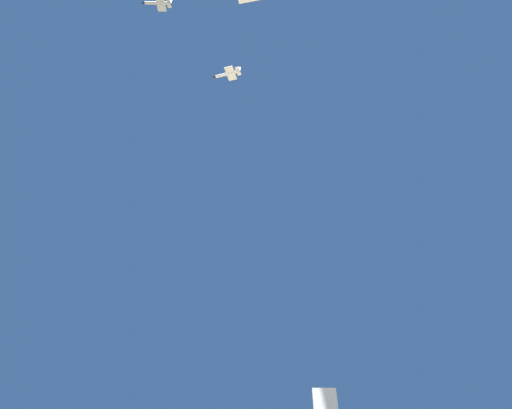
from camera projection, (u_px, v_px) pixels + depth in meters
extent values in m
cube|color=white|center=(325.00, 404.00, 92.44)|extent=(6.42, 0.84, 7.60)
cylinder|color=silver|center=(228.00, 74.00, 180.15)|extent=(13.00, 4.46, 1.50)
cone|color=black|center=(214.00, 77.00, 181.71)|extent=(2.29, 1.92, 1.50)
cube|color=silver|center=(231.00, 73.00, 179.72)|extent=(6.13, 8.80, 0.24)
cube|color=silver|center=(238.00, 69.00, 180.12)|extent=(2.38, 0.75, 2.60)
cube|color=silver|center=(238.00, 71.00, 179.12)|extent=(3.05, 5.13, 0.20)
cylinder|color=#999EA3|center=(158.00, 3.00, 177.67)|extent=(13.05, 1.97, 1.50)
cone|color=black|center=(143.00, 3.00, 177.60)|extent=(2.05, 1.57, 1.50)
cube|color=#999EA3|center=(161.00, 3.00, 177.56)|extent=(4.69, 8.15, 0.24)
cube|color=#999EA3|center=(169.00, 1.00, 178.84)|extent=(2.41, 0.29, 2.60)
cube|color=#999EA3|center=(169.00, 3.00, 177.83)|extent=(2.17, 4.87, 0.20)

